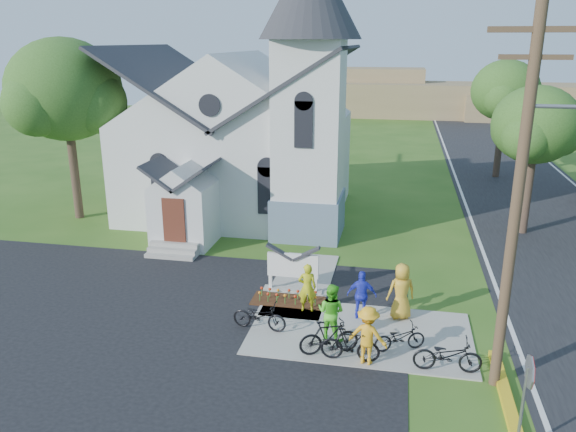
% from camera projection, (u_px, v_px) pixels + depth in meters
% --- Properties ---
extents(ground, '(120.00, 120.00, 0.00)m').
position_uv_depth(ground, '(311.00, 337.00, 17.73)').
color(ground, '#2F5819').
rests_on(ground, ground).
extents(parking_lot, '(20.00, 16.00, 0.02)m').
position_uv_depth(parking_lot, '(75.00, 346.00, 17.17)').
color(parking_lot, black).
rests_on(parking_lot, ground).
extents(road, '(8.00, 90.00, 0.02)m').
position_uv_depth(road, '(541.00, 216.00, 29.89)').
color(road, black).
rests_on(road, ground).
extents(sidewalk, '(7.00, 4.00, 0.05)m').
position_uv_depth(sidewalk, '(360.00, 333.00, 17.91)').
color(sidewalk, '#99968B').
rests_on(sidewalk, ground).
extents(church, '(12.35, 12.00, 13.00)m').
position_uv_depth(church, '(245.00, 116.00, 28.86)').
color(church, silver).
rests_on(church, ground).
extents(church_sign, '(2.20, 0.40, 1.70)m').
position_uv_depth(church_sign, '(293.00, 266.00, 20.64)').
color(church_sign, '#99968B').
rests_on(church_sign, ground).
extents(flower_bed, '(2.60, 1.10, 0.07)m').
position_uv_depth(flower_bed, '(288.00, 301.00, 20.10)').
color(flower_bed, '#3B2410').
rests_on(flower_bed, ground).
extents(utility_pole, '(3.45, 0.28, 10.00)m').
position_uv_depth(utility_pole, '(521.00, 193.00, 13.70)').
color(utility_pole, '#4B3525').
rests_on(utility_pole, ground).
extents(stop_sign, '(0.11, 0.76, 2.48)m').
position_uv_depth(stop_sign, '(527.00, 384.00, 12.25)').
color(stop_sign, gray).
rests_on(stop_sign, ground).
extents(tree_lot_corner, '(5.60, 5.60, 9.15)m').
position_uv_depth(tree_lot_corner, '(65.00, 90.00, 27.72)').
color(tree_lot_corner, '#36261D').
rests_on(tree_lot_corner, ground).
extents(tree_road_near, '(4.00, 4.00, 7.05)m').
position_uv_depth(tree_road_near, '(536.00, 126.00, 25.80)').
color(tree_road_near, '#36261D').
rests_on(tree_road_near, ground).
extents(tree_road_mid, '(4.40, 4.40, 7.80)m').
position_uv_depth(tree_road_mid, '(505.00, 91.00, 36.76)').
color(tree_road_mid, '#36261D').
rests_on(tree_road_mid, ground).
extents(distant_hills, '(61.00, 10.00, 5.60)m').
position_uv_depth(distant_hills, '(410.00, 98.00, 69.14)').
color(distant_hills, olive).
rests_on(distant_hills, ground).
extents(cyclist_0, '(0.69, 0.51, 1.72)m').
position_uv_depth(cyclist_0, '(307.00, 287.00, 19.12)').
color(cyclist_0, gold).
rests_on(cyclist_0, sidewalk).
extents(bike_0, '(1.85, 0.81, 0.94)m').
position_uv_depth(bike_0, '(259.00, 316.00, 17.98)').
color(bike_0, black).
rests_on(bike_0, sidewalk).
extents(cyclist_1, '(1.07, 0.95, 1.83)m').
position_uv_depth(cyclist_1, '(331.00, 312.00, 17.28)').
color(cyclist_1, '#4BCB26').
rests_on(cyclist_1, sidewalk).
extents(bike_1, '(1.87, 1.15, 1.09)m').
position_uv_depth(bike_1, '(329.00, 337.00, 16.55)').
color(bike_1, black).
rests_on(bike_1, sidewalk).
extents(cyclist_2, '(0.99, 0.43, 1.68)m').
position_uv_depth(cyclist_2, '(362.00, 295.00, 18.61)').
color(cyclist_2, '#2A36D4').
rests_on(cyclist_2, sidewalk).
extents(bike_2, '(1.68, 1.13, 0.84)m').
position_uv_depth(bike_2, '(400.00, 337.00, 16.78)').
color(bike_2, black).
rests_on(bike_2, sidewalk).
extents(cyclist_3, '(1.25, 0.88, 1.75)m').
position_uv_depth(cyclist_3, '(368.00, 335.00, 15.99)').
color(cyclist_3, orange).
rests_on(cyclist_3, sidewalk).
extents(bike_3, '(1.73, 0.51, 1.04)m').
position_uv_depth(bike_3, '(350.00, 345.00, 16.19)').
color(bike_3, black).
rests_on(bike_3, sidewalk).
extents(cyclist_4, '(1.09, 0.89, 1.93)m').
position_uv_depth(cyclist_4, '(401.00, 291.00, 18.59)').
color(cyclist_4, gold).
rests_on(cyclist_4, sidewalk).
extents(bike_4, '(1.94, 0.77, 1.00)m').
position_uv_depth(bike_4, '(448.00, 355.00, 15.68)').
color(bike_4, black).
rests_on(bike_4, sidewalk).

